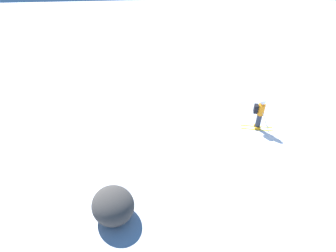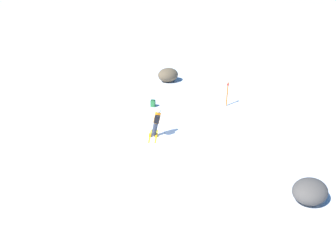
% 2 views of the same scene
% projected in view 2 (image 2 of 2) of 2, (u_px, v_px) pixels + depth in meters
% --- Properties ---
extents(ground_plane, '(300.00, 300.00, 0.00)m').
position_uv_depth(ground_plane, '(168.00, 132.00, 19.30)').
color(ground_plane, white).
extents(skier, '(1.50, 1.63, 1.77)m').
position_uv_depth(skier, '(156.00, 121.00, 18.35)').
color(skier, yellow).
rests_on(skier, ground).
extents(spare_backpack, '(0.36, 0.37, 0.50)m').
position_uv_depth(spare_backpack, '(153.00, 103.00, 22.55)').
color(spare_backpack, '#236633').
rests_on(spare_backpack, ground).
extents(exposed_boulder_0, '(1.74, 1.48, 1.13)m').
position_uv_depth(exposed_boulder_0, '(168.00, 75.00, 27.17)').
color(exposed_boulder_0, brown).
rests_on(exposed_boulder_0, ground).
extents(exposed_boulder_1, '(1.55, 1.32, 1.01)m').
position_uv_depth(exposed_boulder_1, '(310.00, 191.00, 13.52)').
color(exposed_boulder_1, '#4C4742').
rests_on(exposed_boulder_1, ground).
extents(trail_marker, '(0.13, 0.13, 1.70)m').
position_uv_depth(trail_marker, '(227.00, 93.00, 22.39)').
color(trail_marker, orange).
rests_on(trail_marker, ground).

